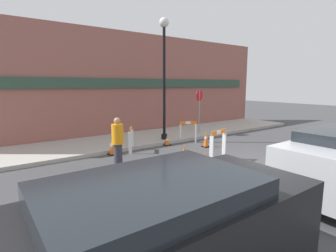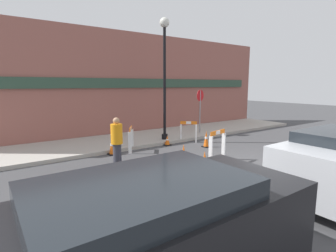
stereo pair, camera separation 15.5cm
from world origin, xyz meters
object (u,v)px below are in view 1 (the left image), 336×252
(person_worker, at_px, (118,141))
(streetlamp_post, at_px, (164,63))
(stop_sign, at_px, (199,104))
(parked_car_0, at_px, (152,237))

(person_worker, bearing_deg, streetlamp_post, 22.74)
(stop_sign, distance_m, parked_car_0, 11.36)
(streetlamp_post, bearing_deg, parked_car_0, -126.20)
(stop_sign, bearing_deg, person_worker, 9.98)
(person_worker, distance_m, parked_car_0, 5.79)
(stop_sign, bearing_deg, streetlamp_post, -5.46)
(streetlamp_post, xyz_separation_m, stop_sign, (2.54, 0.34, -2.01))
(stop_sign, height_order, person_worker, stop_sign)
(streetlamp_post, distance_m, stop_sign, 3.26)
(stop_sign, xyz_separation_m, person_worker, (-5.99, -2.54, -0.80))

